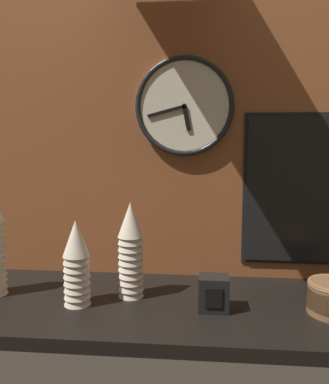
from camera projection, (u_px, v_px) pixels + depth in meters
The scene contains 7 objects.
ground_plane at pixel (159, 306), 1.31m from camera, with size 1.60×0.56×0.04m, color black.
wall_tiled_back at pixel (167, 136), 1.50m from camera, with size 1.60×0.03×1.05m.
cup_stack_center at pixel (131, 250), 1.32m from camera, with size 0.08×0.08×0.31m.
cup_stack_center_left at pixel (77, 263), 1.26m from camera, with size 0.08×0.08×0.27m.
wall_clock at pixel (184, 106), 1.45m from camera, with size 0.36×0.03×0.36m.
menu_board at pixel (312, 190), 1.45m from camera, with size 0.49×0.01×0.55m.
napkin_dispenser at pixel (214, 293), 1.23m from camera, with size 0.09×0.08×0.11m.
Camera 1 is at (0.14, -1.24, 0.52)m, focal length 38.00 mm.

